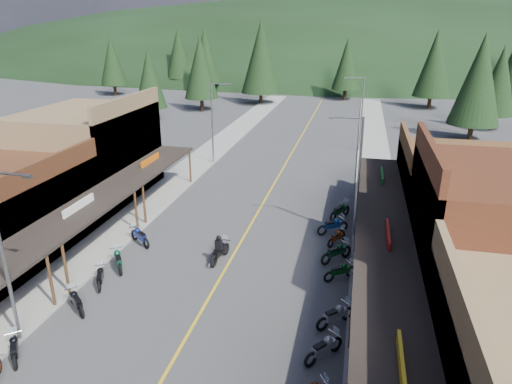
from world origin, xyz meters
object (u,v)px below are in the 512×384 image
Objects in this scene: streetlight_2 at (357,173)px; shop_west_3 at (91,154)px; pine_8 at (149,79)px; pine_11 at (479,79)px; pine_4 at (435,63)px; bike_west_6 at (76,300)px; bike_east_9 at (336,251)px; shop_east_3 at (458,192)px; pine_1 at (205,55)px; bike_west_7 at (100,276)px; bike_east_10 at (337,237)px; rider_on_bike at (220,250)px; bike_west_9 at (140,235)px; streetlight_3 at (361,111)px; streetlight_0 at (5,252)px; bike_east_8 at (340,270)px; pine_0 at (112,61)px; shop_east_2 at (498,241)px; pine_9 at (499,80)px; bike_west_8 at (118,259)px; pedestrian_east_b at (375,207)px; bike_east_12 at (340,210)px; bike_west_5 at (14,348)px; bike_east_7 at (335,314)px; streetlight_1 at (214,120)px; pine_7 at (179,53)px; bike_east_11 at (333,225)px; pine_2 at (261,56)px; bike_east_6 at (324,347)px; shop_west_2 at (7,210)px; pine_3 at (347,63)px.

shop_west_3 is at bearing 170.96° from streetlight_2.
pine_11 is (42.00, -2.00, 1.21)m from pine_8.
bike_west_6 is (-23.96, -63.42, -6.65)m from pine_4.
pine_4 reaches higher than bike_east_9.
pine_4 is at bearing 85.02° from shop_east_3.
pine_1 is 6.39× the size of bike_west_7.
rider_on_bike reaches higher than bike_east_10.
bike_east_9 is (12.31, 0.54, 0.02)m from bike_west_9.
streetlight_0 is at bearing -111.12° from streetlight_3.
bike_east_10 is (-0.44, 4.29, -0.04)m from bike_east_8.
shop_east_2 is at bearing -48.27° from pine_0.
pine_8 is 46.27m from pine_9.
shop_east_3 reaches higher than bike_west_7.
pedestrian_east_b reaches higher than bike_west_8.
bike_east_12 is at bearing -92.83° from streetlight_3.
bike_west_6 is (-25.96, -41.42, -6.60)m from pine_11.
bike_west_9 is at bearing -116.69° from streetlight_3.
streetlight_3 is 3.49× the size of bike_east_9.
bike_east_7 reaches higher than bike_west_5.
bike_east_8 is 2.07m from bike_east_9.
streetlight_0 is at bearing -98.58° from bike_east_9.
bike_east_8 is at bearing 31.97° from streetlight_0.
pine_9 is 44.70m from bike_east_9.
bike_east_7 is (46.46, -63.80, -5.86)m from pine_0.
bike_west_6 is at bearing -121.75° from pine_9.
pine_1 is at bearing 145.55° from bike_east_10.
pine_9 is at bearing -68.20° from pine_4.
streetlight_1 reaches higher than bike_west_6.
streetlight_3 reaches higher than shop_east_3.
pine_7 is 5.53× the size of bike_east_11.
pedestrian_east_b is at bearing 127.20° from bike_east_7.
bike_east_10 is 1.56m from bike_east_11.
pine_2 is 6.27× the size of bike_west_8.
bike_west_9 is 0.98× the size of bike_east_11.
bike_east_6 is (-13.87, -42.20, -6.58)m from pine_11.
bike_west_7 is (0.91, 4.93, -3.90)m from streetlight_0.
bike_west_8 is 0.97× the size of bike_east_9.
bike_west_5 is (-13.44, -37.04, -3.90)m from streetlight_3.
bike_east_12 is (19.76, 9.17, -1.87)m from shop_west_2.
bike_east_7 is at bearing -16.46° from bike_west_5.
bike_east_12 is at bearing -24.09° from bike_west_9.
pine_8 reaches higher than shop_east_2.
streetlight_0 is 0.64× the size of pine_4.
bike_east_12 is 10.31m from rider_on_bike.
pine_4 reaches higher than bike_west_6.
pedestrian_east_b is at bearing -85.41° from pine_3.
pine_4 is at bearing 120.85° from bike_east_9.
shop_east_2 is 5.04× the size of bike_east_7.
pine_7 reaches higher than bike_west_7.
bike_west_5 is at bearing -148.58° from bike_west_6.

